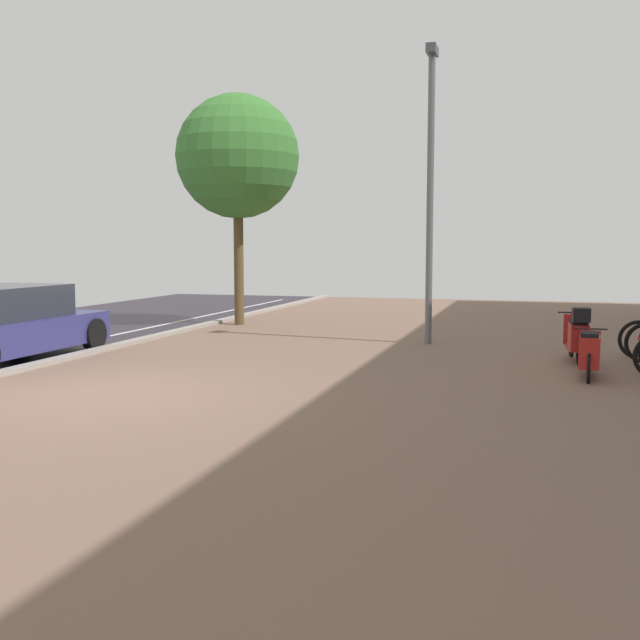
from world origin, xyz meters
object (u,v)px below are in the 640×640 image
at_px(parked_car_near, 1,325).
at_px(street_tree, 238,157).
at_px(scooter_near, 589,353).
at_px(scooter_mid, 577,336).
at_px(lamp_post, 430,182).

relative_size(parked_car_near, street_tree, 0.70).
bearing_deg(scooter_near, street_tree, 144.52).
distance_m(scooter_mid, lamp_post, 4.45).
bearing_deg(street_tree, scooter_near, -35.48).
distance_m(scooter_mid, parked_car_near, 10.23).
distance_m(scooter_near, parked_car_near, 10.07).
bearing_deg(lamp_post, street_tree, 155.11).
bearing_deg(scooter_mid, parked_car_near, -165.81).
bearing_deg(parked_car_near, scooter_near, 5.24).
bearing_deg(scooter_mid, scooter_near, -86.30).
bearing_deg(parked_car_near, street_tree, 74.95).
relative_size(scooter_near, scooter_mid, 0.95).
bearing_deg(scooter_near, parked_car_near, -174.76).
distance_m(scooter_near, street_tree, 10.80).
xyz_separation_m(scooter_near, street_tree, (-8.20, 5.85, 3.90)).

